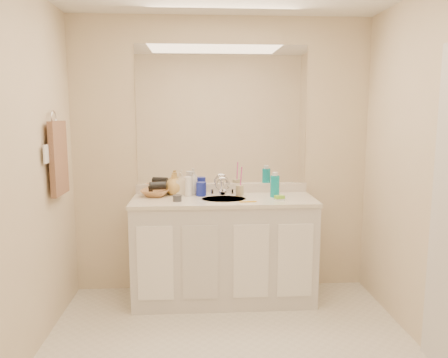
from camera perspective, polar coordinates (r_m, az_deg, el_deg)
wall_back at (r=3.86m, az=-0.30°, el=2.93°), size 2.60×0.02×2.40m
wall_front at (r=1.31m, az=6.24°, el=-8.61°), size 2.60×0.02×2.40m
wall_left at (r=2.78m, az=-26.39°, el=-0.24°), size 0.02×2.60×2.40m
wall_right at (r=2.98m, az=27.11°, el=0.25°), size 0.02×2.60×2.40m
vanity_cabinet at (r=3.75m, az=-0.05°, el=-9.36°), size 1.50×0.55×0.85m
countertop at (r=3.64m, az=-0.05°, el=-2.76°), size 1.52×0.57×0.03m
backsplash at (r=3.88m, az=-0.28°, el=-1.20°), size 1.52×0.03×0.08m
sink_basin at (r=3.62m, az=-0.03°, el=-2.78°), size 0.37×0.37×0.02m
faucet at (r=3.78m, az=-0.20°, el=-1.24°), size 0.02×0.02×0.11m
mirror at (r=3.83m, az=-0.30°, el=8.28°), size 1.48×0.01×1.20m
blue_mug at (r=3.74m, az=-2.99°, el=-1.31°), size 0.11×0.11×0.12m
tan_cup at (r=3.73m, az=2.06°, el=-1.53°), size 0.08×0.08×0.09m
toothbrush at (r=3.71m, az=2.23°, el=0.05°), size 0.02×0.04×0.21m
mouthwash_bottle at (r=3.70m, az=6.66°, el=-0.95°), size 0.08×0.08×0.18m
soap_dish at (r=3.59m, az=7.26°, el=-2.65°), size 0.09×0.07×0.01m
green_soap at (r=3.59m, az=7.26°, el=-2.34°), size 0.09×0.07×0.03m
orange_comb at (r=3.49m, az=3.14°, el=-2.97°), size 0.14×0.04×0.01m
dark_jar at (r=3.53m, az=-6.13°, el=-2.51°), size 0.09×0.09×0.05m
extra_white_bottle at (r=3.71m, az=-4.69°, el=-0.99°), size 0.06×0.06×0.17m
soap_bottle_white at (r=3.79m, az=-4.03°, el=-0.51°), size 0.10×0.10×0.21m
soap_bottle_cream at (r=3.80m, az=-5.70°, el=-0.57°), size 0.10×0.10×0.20m
soap_bottle_yellow at (r=3.81m, az=-6.55°, el=-0.58°), size 0.19×0.19×0.19m
wicker_basket at (r=3.77m, az=-8.95°, el=-1.78°), size 0.28×0.28×0.06m
hair_dryer at (r=3.76m, az=-8.67°, el=-0.87°), size 0.15×0.10×0.07m
towel_ring at (r=3.47m, az=-21.38°, el=7.48°), size 0.01×0.11×0.11m
hand_towel at (r=3.48m, az=-20.79°, el=2.56°), size 0.04×0.32×0.55m
switch_plate at (r=3.30m, az=-22.22°, el=3.04°), size 0.01×0.08×0.13m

